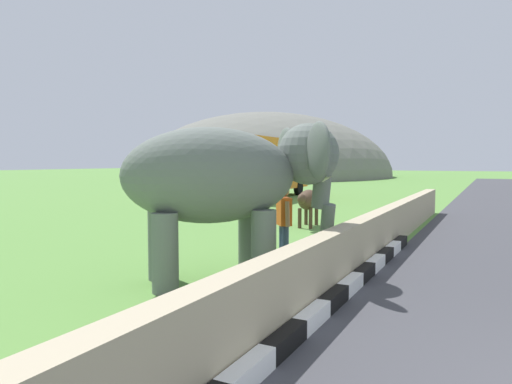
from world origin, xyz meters
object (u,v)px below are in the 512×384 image
person_handler (284,220)px  elephant (230,178)px  cow_near (308,201)px  bus_orange (265,163)px

person_handler → elephant: bearing=170.2°
cow_near → elephant: bearing=-170.2°
elephant → bus_orange: bearing=24.4°
elephant → cow_near: (7.13, 1.23, -1.00)m
person_handler → cow_near: size_ratio=0.86×
cow_near → person_handler: bearing=-164.3°
person_handler → bus_orange: 17.94m
elephant → cow_near: size_ratio=2.00×
bus_orange → cow_near: (-10.46, -6.74, -1.21)m
elephant → cow_near: elephant is taller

